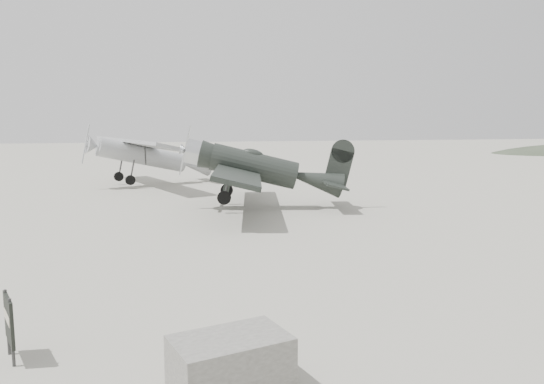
% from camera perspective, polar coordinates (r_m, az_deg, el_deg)
% --- Properties ---
extents(ground, '(160.00, 160.00, 0.00)m').
position_cam_1_polar(ground, '(17.24, -4.68, -6.38)').
color(ground, gray).
rests_on(ground, ground).
extents(lowwing_monoplane, '(8.05, 11.22, 3.60)m').
position_cam_1_polar(lowwing_monoplane, '(24.94, -1.11, 2.54)').
color(lowwing_monoplane, black).
rests_on(lowwing_monoplane, ground).
extents(highwing_monoplane, '(8.62, 11.77, 3.39)m').
position_cam_1_polar(highwing_monoplane, '(34.67, -13.24, 4.21)').
color(highwing_monoplane, '#949799').
rests_on(highwing_monoplane, ground).
extents(equipment_block, '(2.03, 1.59, 0.89)m').
position_cam_1_polar(equipment_block, '(8.73, -4.49, -17.98)').
color(equipment_block, '#605D59').
rests_on(equipment_block, ground).
extents(sign_board, '(0.37, 0.80, 1.22)m').
position_cam_1_polar(sign_board, '(10.63, -26.44, -12.31)').
color(sign_board, '#333333').
rests_on(sign_board, ground).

